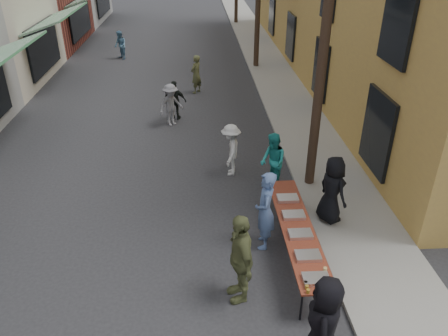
{
  "coord_description": "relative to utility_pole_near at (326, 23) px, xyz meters",
  "views": [
    {
      "loc": [
        1.18,
        -7.58,
        6.51
      ],
      "look_at": [
        1.77,
        1.81,
        1.3
      ],
      "focal_mm": 35.0,
      "sensor_mm": 36.0,
      "label": 1
    }
  ],
  "objects": [
    {
      "name": "catering_tray_buns_end",
      "position": [
        -1.03,
        -1.88,
        -3.71
      ],
      "size": [
        0.5,
        0.33,
        0.08
      ],
      "primitive_type": "cube",
      "color": "tan",
      "rests_on": "serving_table"
    },
    {
      "name": "ground",
      "position": [
        -4.3,
        -3.0,
        -4.5
      ],
      "size": [
        120.0,
        120.0,
        0.0
      ],
      "primitive_type": "plane",
      "color": "#28282B",
      "rests_on": "ground"
    },
    {
      "name": "passerby_mid",
      "position": [
        -3.98,
        5.18,
        -3.75
      ],
      "size": [
        0.95,
        0.59,
        1.51
      ],
      "primitive_type": "imported",
      "rotation": [
        0.0,
        0.0,
        2.87
      ],
      "color": "black",
      "rests_on": "ground"
    },
    {
      "name": "serving_table",
      "position": [
        -1.03,
        -2.98,
        -3.79
      ],
      "size": [
        0.7,
        4.0,
        0.75
      ],
      "color": "maroon",
      "rests_on": "ground"
    },
    {
      "name": "utility_pole_near",
      "position": [
        0.0,
        0.0,
        0.0
      ],
      "size": [
        0.26,
        0.26,
        9.0
      ],
      "primitive_type": "cylinder",
      "color": "#2D2116",
      "rests_on": "ground"
    },
    {
      "name": "condiment_jar_a",
      "position": [
        -1.25,
        -4.93,
        -3.71
      ],
      "size": [
        0.07,
        0.07,
        0.08
      ],
      "primitive_type": "cylinder",
      "color": "#A57F26",
      "rests_on": "serving_table"
    },
    {
      "name": "passerby_far",
      "position": [
        -7.3,
        14.15,
        -3.73
      ],
      "size": [
        0.9,
        0.94,
        1.54
      ],
      "primitive_type": "imported",
      "rotation": [
        0.0,
        0.0,
        5.29
      ],
      "color": "#5787A8",
      "rests_on": "ground"
    },
    {
      "name": "passerby_right",
      "position": [
        -3.15,
        8.2,
        -3.66
      ],
      "size": [
        0.69,
        0.73,
        1.68
      ],
      "primitive_type": "imported",
      "rotation": [
        0.0,
        0.0,
        4.07
      ],
      "color": "#505430",
      "rests_on": "ground"
    },
    {
      "name": "guest_front_d",
      "position": [
        -2.2,
        0.81,
        -3.71
      ],
      "size": [
        0.75,
        1.1,
        1.57
      ],
      "primitive_type": "imported",
      "rotation": [
        0.0,
        0.0,
        -1.75
      ],
      "color": "silver",
      "rests_on": "ground"
    },
    {
      "name": "guest_front_e",
      "position": [
        -2.4,
        -4.17,
        -3.52
      ],
      "size": [
        0.67,
        1.21,
        1.95
      ],
      "primitive_type": "imported",
      "rotation": [
        0.0,
        0.0,
        -1.39
      ],
      "color": "#656C3E",
      "rests_on": "ground"
    },
    {
      "name": "condiment_jar_c",
      "position": [
        -1.25,
        -4.73,
        -3.71
      ],
      "size": [
        0.07,
        0.07,
        0.08
      ],
      "primitive_type": "cylinder",
      "color": "#A57F26",
      "rests_on": "serving_table"
    },
    {
      "name": "catering_tray_foil_d",
      "position": [
        -1.03,
        -2.58,
        -3.71
      ],
      "size": [
        0.5,
        0.33,
        0.08
      ],
      "primitive_type": "cube",
      "color": "#B2B2B7",
      "rests_on": "serving_table"
    },
    {
      "name": "catering_tray_sausage",
      "position": [
        -1.03,
        -4.63,
        -3.71
      ],
      "size": [
        0.5,
        0.33,
        0.08
      ],
      "primitive_type": "cube",
      "color": "maroon",
      "rests_on": "serving_table"
    },
    {
      "name": "guest_front_b",
      "position": [
        -1.69,
        -2.6,
        -3.55
      ],
      "size": [
        0.54,
        0.75,
        1.91
      ],
      "primitive_type": "imported",
      "rotation": [
        0.0,
        0.0,
        -1.7
      ],
      "color": "#5470A3",
      "rests_on": "ground"
    },
    {
      "name": "guest_front_c",
      "position": [
        -1.09,
        -0.04,
        -3.68
      ],
      "size": [
        0.79,
        0.92,
        1.63
      ],
      "primitive_type": "imported",
      "rotation": [
        0.0,
        0.0,
        -1.32
      ],
      "color": "teal",
      "rests_on": "ground"
    },
    {
      "name": "sidewalk",
      "position": [
        0.7,
        12.0,
        -4.45
      ],
      "size": [
        2.2,
        60.0,
        0.1
      ],
      "primitive_type": "cube",
      "color": "gray",
      "rests_on": "ground"
    },
    {
      "name": "server",
      "position": [
        0.05,
        -1.83,
        -3.53
      ],
      "size": [
        0.84,
        1.0,
        1.73
      ],
      "primitive_type": "imported",
      "rotation": [
        0.0,
        0.0,
        1.98
      ],
      "color": "black",
      "rests_on": "sidewalk"
    },
    {
      "name": "catering_tray_buns",
      "position": [
        -1.03,
        -3.28,
        -3.71
      ],
      "size": [
        0.5,
        0.33,
        0.08
      ],
      "primitive_type": "cube",
      "color": "tan",
      "rests_on": "serving_table"
    },
    {
      "name": "guest_front_a",
      "position": [
        -1.22,
        -5.81,
        -3.57
      ],
      "size": [
        0.83,
        1.04,
        1.86
      ],
      "primitive_type": "imported",
      "rotation": [
        0.0,
        0.0,
        -1.87
      ],
      "color": "black",
      "rests_on": "ground"
    },
    {
      "name": "passerby_left",
      "position": [
        -4.11,
        4.63,
        -3.71
      ],
      "size": [
        1.16,
        1.09,
        1.57
      ],
      "primitive_type": "imported",
      "rotation": [
        0.0,
        0.0,
        0.67
      ],
      "color": "slate",
      "rests_on": "ground"
    },
    {
      "name": "cup_stack",
      "position": [
        -0.83,
        -4.88,
        -3.69
      ],
      "size": [
        0.08,
        0.08,
        0.12
      ],
      "primitive_type": "cylinder",
      "color": "tan",
      "rests_on": "serving_table"
    },
    {
      "name": "catering_tray_foil_b",
      "position": [
        -1.03,
        -3.98,
        -3.71
      ],
      "size": [
        0.5,
        0.33,
        0.08
      ],
      "primitive_type": "cube",
      "color": "#B2B2B7",
      "rests_on": "serving_table"
    },
    {
      "name": "condiment_jar_b",
      "position": [
        -1.25,
        -4.83,
        -3.71
      ],
      "size": [
        0.07,
        0.07,
        0.08
      ],
      "primitive_type": "cylinder",
      "color": "#A57F26",
      "rests_on": "serving_table"
    }
  ]
}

